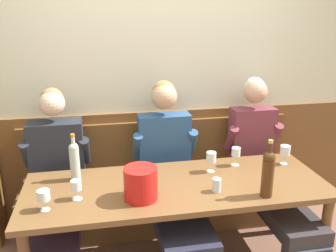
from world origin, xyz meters
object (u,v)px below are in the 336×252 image
object	(u,v)px
water_tumbler_left	(217,185)
wine_glass_right_end	(285,151)
dining_table	(177,195)
wine_glass_mid_right	(76,186)
wine_glass_center_rear	(236,153)
ice_bucket	(141,183)
wall_bench	(162,197)
wine_glass_near_bucket	(44,196)
wine_bottle_green_tall	(268,172)
person_left_seat	(266,168)
person_center_right_seat	(55,186)
wine_bottle_amber_mid	(75,160)
wine_glass_left_end	(211,158)
person_center_left_seat	(171,176)

from	to	relation	value
water_tumbler_left	wine_glass_right_end	bearing A→B (deg)	26.52
dining_table	wine_glass_mid_right	bearing A→B (deg)	-173.24
wine_glass_center_rear	ice_bucket	bearing A→B (deg)	-154.38
wall_bench	wine_glass_near_bucket	xyz separation A→B (m)	(-0.87, -0.81, 0.54)
wine_bottle_green_tall	wine_glass_right_end	xyz separation A→B (m)	(0.37, 0.45, -0.06)
person_left_seat	wine_glass_center_rear	xyz separation A→B (m)	(-0.30, -0.07, 0.18)
person_center_right_seat	ice_bucket	world-z (taller)	person_center_right_seat
person_center_right_seat	ice_bucket	size ratio (longest dim) A/B	6.00
wine_glass_mid_right	ice_bucket	bearing A→B (deg)	-9.76
person_center_right_seat	wine_glass_right_end	size ratio (longest dim) A/B	8.59
wine_bottle_amber_mid	wine_glass_right_end	xyz separation A→B (m)	(1.60, -0.03, -0.04)
wine_bottle_amber_mid	wine_glass_mid_right	size ratio (longest dim) A/B	2.66
wine_glass_left_end	person_center_left_seat	bearing A→B (deg)	153.05
wine_glass_center_rear	wine_bottle_amber_mid	bearing A→B (deg)	-179.01
dining_table	person_center_left_seat	distance (m)	0.29
wall_bench	person_center_left_seat	distance (m)	0.50
wine_bottle_green_tall	water_tumbler_left	world-z (taller)	wine_bottle_green_tall
ice_bucket	person_left_seat	bearing A→B (deg)	22.30
dining_table	wine_bottle_green_tall	world-z (taller)	wine_bottle_green_tall
ice_bucket	wine_bottle_amber_mid	size ratio (longest dim) A/B	0.63
ice_bucket	wine_glass_left_end	bearing A→B (deg)	28.36
person_left_seat	wine_bottle_green_tall	bearing A→B (deg)	-115.93
person_left_seat	wine_bottle_amber_mid	bearing A→B (deg)	-176.66
person_center_right_seat	wall_bench	bearing A→B (deg)	20.56
dining_table	wine_glass_mid_right	distance (m)	0.71
dining_table	ice_bucket	world-z (taller)	ice_bucket
dining_table	wine_glass_right_end	xyz separation A→B (m)	(0.90, 0.18, 0.19)
wall_bench	dining_table	bearing A→B (deg)	-90.00
dining_table	wine_glass_left_end	bearing A→B (deg)	27.82
person_left_seat	wine_bottle_amber_mid	world-z (taller)	person_left_seat
wine_bottle_green_tall	water_tumbler_left	distance (m)	0.35
dining_table	wine_glass_near_bucket	distance (m)	0.90
person_left_seat	wine_glass_right_end	bearing A→B (deg)	-52.01
water_tumbler_left	ice_bucket	bearing A→B (deg)	179.67
ice_bucket	wine_glass_left_end	xyz separation A→B (m)	(0.57, 0.31, 0.00)
person_center_right_seat	wine_glass_center_rear	xyz separation A→B (m)	(1.38, -0.08, 0.19)
wine_glass_near_bucket	wine_glass_mid_right	distance (m)	0.21
wine_glass_left_end	wine_bottle_amber_mid	bearing A→B (deg)	177.01
wall_bench	wine_bottle_green_tall	xyz separation A→B (m)	(0.54, -0.91, 0.61)
wine_glass_left_end	wine_glass_center_rear	xyz separation A→B (m)	(0.22, 0.07, -0.00)
wall_bench	wine_glass_center_rear	distance (m)	0.85
wine_bottle_amber_mid	wine_glass_center_rear	world-z (taller)	wine_bottle_amber_mid
wine_bottle_amber_mid	water_tumbler_left	xyz separation A→B (m)	(0.94, -0.36, -0.11)
dining_table	person_center_left_seat	bearing A→B (deg)	86.17
wine_bottle_amber_mid	wine_glass_right_end	size ratio (longest dim) A/B	2.28
water_tumbler_left	wine_bottle_green_tall	bearing A→B (deg)	-21.84
wall_bench	wine_glass_center_rear	xyz separation A→B (m)	(0.52, -0.40, 0.55)
wall_bench	person_left_seat	xyz separation A→B (m)	(0.81, -0.34, 0.36)
person_center_right_seat	person_center_left_seat	size ratio (longest dim) A/B	0.98
person_left_seat	wine_glass_near_bucket	xyz separation A→B (m)	(-1.68, -0.48, 0.17)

